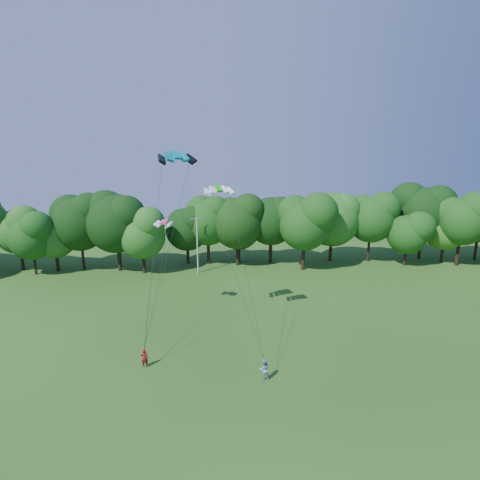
{
  "coord_description": "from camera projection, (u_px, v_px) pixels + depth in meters",
  "views": [
    {
      "loc": [
        -1.82,
        -19.85,
        17.24
      ],
      "look_at": [
        0.36,
        13.0,
        9.52
      ],
      "focal_mm": 28.0,
      "sensor_mm": 36.0,
      "label": 1
    }
  ],
  "objects": [
    {
      "name": "utility_pole",
      "position": [
        197.0,
        245.0,
        54.03
      ],
      "size": [
        1.56,
        0.73,
        8.3
      ],
      "rotation": [
        0.0,
        0.0,
        0.41
      ],
      "color": "#B2B2A9",
      "rests_on": "ground"
    },
    {
      "name": "kite_pink",
      "position": [
        164.0,
        222.0,
        38.13
      ],
      "size": [
        2.07,
        1.52,
        0.42
      ],
      "rotation": [
        0.0,
        0.0,
        -0.37
      ],
      "color": "#C93786",
      "rests_on": "ground"
    },
    {
      "name": "kite_teal",
      "position": [
        176.0,
        155.0,
        32.66
      ],
      "size": [
        3.5,
        2.62,
        0.82
      ],
      "rotation": [
        0.0,
        0.0,
        0.43
      ],
      "color": "#047A90",
      "rests_on": "ground"
    },
    {
      "name": "tree_back_center",
      "position": [
        237.0,
        215.0,
        56.98
      ],
      "size": [
        8.75,
        8.75,
        12.73
      ],
      "color": "black",
      "rests_on": "ground"
    },
    {
      "name": "tree_back_east",
      "position": [
        446.0,
        223.0,
        58.91
      ],
      "size": [
        7.05,
        7.05,
        10.25
      ],
      "color": "#352615",
      "rests_on": "ground"
    },
    {
      "name": "kite_flyer_left",
      "position": [
        145.0,
        358.0,
        30.7
      ],
      "size": [
        0.6,
        0.4,
        1.6
      ],
      "primitive_type": "imported",
      "rotation": [
        0.0,
        0.0,
        3.11
      ],
      "color": "maroon",
      "rests_on": "ground"
    },
    {
      "name": "kite_green",
      "position": [
        218.0,
        188.0,
        33.66
      ],
      "size": [
        2.83,
        1.87,
        0.63
      ],
      "rotation": [
        0.0,
        0.0,
        0.3
      ],
      "color": "green",
      "rests_on": "ground"
    },
    {
      "name": "tree_back_west",
      "position": [
        31.0,
        233.0,
        52.88
      ],
      "size": [
        6.76,
        6.76,
        9.83
      ],
      "color": "black",
      "rests_on": "ground"
    },
    {
      "name": "ground",
      "position": [
        248.0,
        436.0,
        23.34
      ],
      "size": [
        160.0,
        160.0,
        0.0
      ],
      "primitive_type": "plane",
      "color": "#274B14",
      "rests_on": "ground"
    },
    {
      "name": "kite_flyer_right",
      "position": [
        264.0,
        369.0,
        28.99
      ],
      "size": [
        0.92,
        0.76,
        1.73
      ],
      "primitive_type": "imported",
      "rotation": [
        0.0,
        0.0,
        3.27
      ],
      "color": "#9EB4DB",
      "rests_on": "ground"
    }
  ]
}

